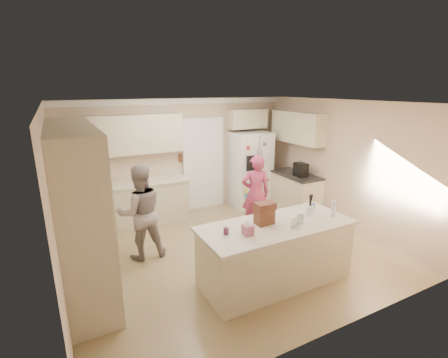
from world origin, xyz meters
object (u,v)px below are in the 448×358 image
island_base (275,254)px  tissue_box (248,230)px  refrigerator (250,169)px  teen_boy (141,213)px  utensil_crock (309,210)px  dollhouse_body (264,217)px  teen_girl (256,193)px  coffee_maker (301,170)px

island_base → tissue_box: size_ratio=15.71×
refrigerator → teen_boy: size_ratio=1.11×
utensil_crock → teen_boy: size_ratio=0.09×
dollhouse_body → teen_girl: size_ratio=0.17×
utensil_crock → tissue_box: bearing=-172.9°
refrigerator → tissue_box: refrigerator is taller
refrigerator → utensil_crock: size_ratio=12.00×
refrigerator → island_base: (-1.44, -3.02, -0.46)m
refrigerator → dollhouse_body: 3.33m
coffee_maker → dollhouse_body: bearing=-140.7°
utensil_crock → teen_girl: 1.64m
utensil_crock → dollhouse_body: 0.80m
teen_girl → tissue_box: bearing=73.2°
tissue_box → teen_girl: teen_girl is taller
dollhouse_body → teen_boy: 2.11m
tissue_box → teen_girl: 2.20m
teen_boy → teen_girl: 2.30m
refrigerator → tissue_box: (-1.99, -3.12, 0.10)m
island_base → utensil_crock: 0.86m
tissue_box → dollhouse_body: (0.40, 0.20, 0.04)m
tissue_box → dollhouse_body: size_ratio=0.54×
utensil_crock → teen_boy: teen_boy is taller
island_base → utensil_crock: (0.65, 0.05, 0.56)m
island_base → teen_boy: bearing=133.7°
teen_girl → refrigerator: bearing=-99.0°
refrigerator → utensil_crock: 3.07m
refrigerator → utensil_crock: (-0.79, -2.97, 0.10)m
dollhouse_body → refrigerator: bearing=61.4°
island_base → utensil_crock: size_ratio=14.67×
refrigerator → island_base: size_ratio=0.82×
refrigerator → dollhouse_body: size_ratio=6.92×
tissue_box → teen_boy: bearing=120.4°
island_base → teen_boy: (-1.57, 1.64, 0.37)m
refrigerator → teen_girl: refrigerator is taller
tissue_box → teen_boy: (-1.02, 1.74, -0.18)m
tissue_box → coffee_maker: bearing=37.6°
refrigerator → teen_boy: 3.31m
island_base → teen_girl: bearing=66.4°
island_base → teen_boy: 2.30m
coffee_maker → teen_girl: teen_girl is taller
coffee_maker → teen_girl: size_ratio=0.19×
dollhouse_body → teen_boy: (-1.42, 1.54, -0.22)m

